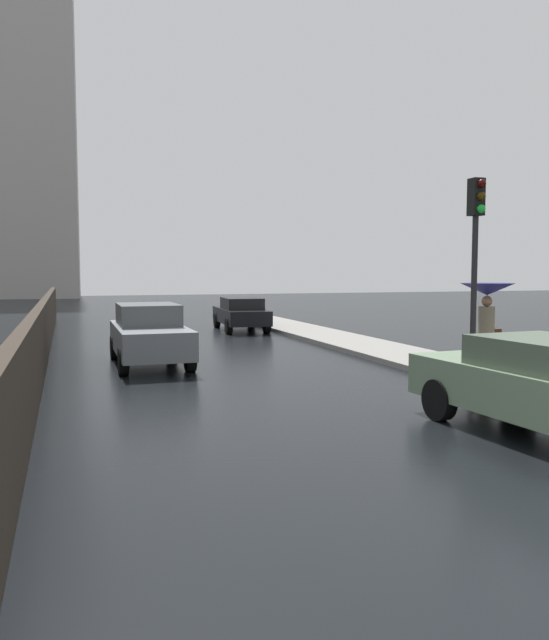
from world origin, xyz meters
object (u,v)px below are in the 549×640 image
Objects in this scene: traffic_light at (476,241)px; car_grey_far_ahead at (149,334)px; pedestrian_with_umbrella_near at (487,300)px; car_black_behind_camera at (241,313)px.

car_grey_far_ahead is at bearing 138.21° from traffic_light.
car_grey_far_ahead is 1.05× the size of traffic_light.
traffic_light is at bearing -144.54° from pedestrian_with_umbrella_near.
car_grey_far_ahead reaches higher than car_black_behind_camera.
traffic_light is (5.92, -5.29, 2.21)m from car_grey_far_ahead.
traffic_light is (1.24, -13.55, 2.31)m from car_black_behind_camera.
pedestrian_with_umbrella_near is at bearing -77.90° from car_black_behind_camera.
traffic_light reaches higher than car_black_behind_camera.
car_grey_far_ahead is at bearing -115.44° from car_black_behind_camera.
car_grey_far_ahead is 0.97× the size of car_black_behind_camera.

